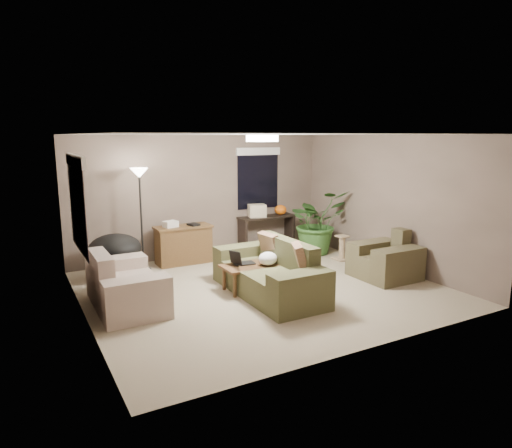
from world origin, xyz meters
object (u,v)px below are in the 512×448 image
armchair (385,261)px  console_table (267,230)px  coffee_table (253,268)px  main_sofa (270,276)px  loveseat (124,287)px  floor_lamp (140,185)px  houseplant (316,229)px  cat_scratching_post (342,249)px  desk (184,244)px  papasan_chair (115,253)px

armchair → console_table: 2.92m
armchair → coffee_table: (-2.36, 0.57, 0.06)m
main_sofa → armchair: 2.23m
loveseat → floor_lamp: size_ratio=0.84×
coffee_table → floor_lamp: floor_lamp is taller
houseplant → cat_scratching_post: houseplant is taller
desk → main_sofa: bearing=-75.7°
loveseat → console_table: size_ratio=1.23×
papasan_chair → cat_scratching_post: 4.40m
papasan_chair → floor_lamp: size_ratio=0.62×
loveseat → houseplant: houseplant is taller
coffee_table → loveseat: bearing=174.2°
main_sofa → floor_lamp: size_ratio=1.15×
houseplant → cat_scratching_post: size_ratio=2.72×
armchair → coffee_table: armchair is taller
coffee_table → console_table: size_ratio=0.77×
desk → coffee_table: bearing=-77.5°
armchair → papasan_chair: (-4.20, 2.23, 0.17)m
main_sofa → coffee_table: (-0.15, 0.32, 0.06)m
loveseat → console_table: loveseat is taller
main_sofa → cat_scratching_post: main_sofa is taller
armchair → cat_scratching_post: bearing=85.7°
main_sofa → loveseat: 2.23m
desk → loveseat: bearing=-130.7°
main_sofa → papasan_chair: size_ratio=1.87×
loveseat → floor_lamp: floor_lamp is taller
cat_scratching_post → console_table: bearing=121.3°
cat_scratching_post → floor_lamp: bearing=162.4°
console_table → cat_scratching_post: 1.75m
papasan_chair → main_sofa: bearing=-44.8°
armchair → console_table: bearing=106.0°
armchair → houseplant: (-0.04, 2.00, 0.23)m
papasan_chair → console_table: bearing=9.6°
desk → papasan_chair: size_ratio=0.94×
desk → console_table: same height
main_sofa → armchair: (2.21, -0.25, 0.00)m
console_table → cat_scratching_post: (0.91, -1.49, -0.22)m
houseplant → papasan_chair: bearing=176.9°
main_sofa → floor_lamp: floor_lamp is taller
main_sofa → desk: size_ratio=2.00×
main_sofa → console_table: main_sofa is taller
loveseat → cat_scratching_post: 4.52m
floor_lamp → cat_scratching_post: size_ratio=3.82×
loveseat → papasan_chair: bearing=82.8°
console_table → cat_scratching_post: bearing=-58.7°
loveseat → desk: 2.41m
armchair → floor_lamp: floor_lamp is taller
loveseat → console_table: 4.11m
floor_lamp → cat_scratching_post: floor_lamp is taller
papasan_chair → coffee_table: bearing=-42.0°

